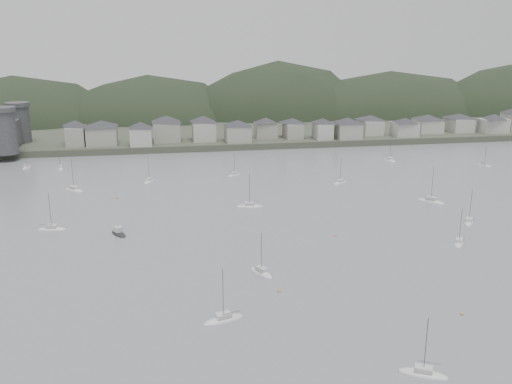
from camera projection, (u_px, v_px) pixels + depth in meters
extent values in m
plane|color=slate|center=(333.00, 336.00, 96.84)|extent=(900.00, 900.00, 0.00)
cube|color=#383D2D|center=(198.00, 114.00, 376.30)|extent=(900.00, 250.00, 3.00)
ellipsoid|color=black|center=(19.00, 142.00, 338.22)|extent=(138.98, 92.48, 81.13)
ellipsoid|color=black|center=(150.00, 138.00, 352.72)|extent=(132.08, 90.41, 79.74)
ellipsoid|color=black|center=(277.00, 138.00, 367.92)|extent=(133.88, 88.37, 101.41)
ellipsoid|color=black|center=(387.00, 133.00, 375.63)|extent=(165.81, 81.78, 82.55)
cylinder|color=#343436|center=(4.00, 133.00, 235.15)|extent=(10.00, 10.00, 18.00)
cylinder|color=#343436|center=(19.00, 125.00, 261.84)|extent=(10.00, 10.00, 17.00)
cube|color=#343436|center=(13.00, 135.00, 249.22)|extent=(3.50, 30.00, 12.00)
cube|color=gray|center=(76.00, 136.00, 256.23)|extent=(8.34, 12.91, 8.59)
pyramid|color=#2A292E|center=(75.00, 123.00, 254.70)|extent=(15.78, 15.78, 3.01)
cube|color=gray|center=(102.00, 136.00, 257.69)|extent=(13.68, 13.35, 8.36)
pyramid|color=#2A292E|center=(101.00, 124.00, 256.20)|extent=(20.07, 20.07, 2.93)
cube|color=#AEABA4|center=(141.00, 137.00, 255.78)|extent=(9.78, 10.20, 8.08)
pyramid|color=#2A292E|center=(140.00, 125.00, 254.34)|extent=(14.83, 14.83, 2.83)
cube|color=gray|center=(167.00, 132.00, 266.88)|extent=(12.59, 13.33, 9.09)
pyramid|color=#2A292E|center=(166.00, 119.00, 265.25)|extent=(19.24, 19.24, 3.18)
cube|color=#AEABA4|center=(204.00, 131.00, 268.53)|extent=(10.74, 12.17, 8.87)
pyramid|color=#2A292E|center=(203.00, 119.00, 266.95)|extent=(17.01, 17.01, 3.10)
cube|color=gray|center=(238.00, 134.00, 265.18)|extent=(11.63, 12.09, 7.69)
pyramid|color=#2A292E|center=(238.00, 123.00, 263.81)|extent=(17.61, 17.61, 2.69)
cube|color=gray|center=(266.00, 130.00, 276.10)|extent=(10.37, 9.35, 7.44)
pyramid|color=#2A292E|center=(266.00, 120.00, 274.77)|extent=(14.65, 14.65, 2.60)
cube|color=gray|center=(293.00, 130.00, 276.17)|extent=(8.24, 12.20, 7.22)
pyramid|color=#2A292E|center=(293.00, 121.00, 274.89)|extent=(15.17, 15.17, 2.53)
cube|color=#AEABA4|center=(323.00, 131.00, 273.58)|extent=(8.06, 10.91, 7.46)
pyramid|color=#2A292E|center=(323.00, 121.00, 272.25)|extent=(14.08, 14.08, 2.61)
cube|color=gray|center=(348.00, 131.00, 274.28)|extent=(11.73, 11.78, 7.66)
pyramid|color=#2A292E|center=(348.00, 120.00, 272.92)|extent=(17.46, 17.46, 2.68)
cube|color=#AEABA4|center=(370.00, 127.00, 286.42)|extent=(10.19, 13.02, 7.33)
pyramid|color=#2A292E|center=(371.00, 118.00, 285.12)|extent=(17.23, 17.23, 2.57)
cube|color=#AEABA4|center=(405.00, 129.00, 280.68)|extent=(11.70, 9.81, 6.88)
pyramid|color=#2A292E|center=(405.00, 120.00, 279.46)|extent=(15.97, 15.97, 2.41)
cube|color=#AEABA4|center=(427.00, 126.00, 291.99)|extent=(12.83, 12.48, 7.00)
pyramid|color=#2A292E|center=(428.00, 117.00, 290.74)|extent=(18.79, 18.79, 2.45)
cube|color=#AEABA4|center=(459.00, 125.00, 295.67)|extent=(11.07, 13.50, 6.97)
pyramid|color=#2A292E|center=(460.00, 116.00, 294.43)|extent=(18.25, 18.25, 2.44)
cube|color=#AEABA4|center=(493.00, 126.00, 290.98)|extent=(13.75, 9.12, 7.34)
pyramid|color=#2A292E|center=(494.00, 116.00, 289.67)|extent=(16.97, 16.97, 2.57)
ellipsoid|color=silver|center=(27.00, 168.00, 225.04)|extent=(3.67, 7.25, 1.39)
cube|color=beige|center=(27.00, 165.00, 224.78)|extent=(2.02, 2.70, 0.70)
cylinder|color=#3F3F42|center=(26.00, 157.00, 223.86)|extent=(0.12, 0.12, 8.67)
cylinder|color=#3F3F42|center=(26.00, 165.00, 223.53)|extent=(0.77, 3.07, 0.10)
ellipsoid|color=silver|center=(459.00, 244.00, 140.92)|extent=(5.85, 7.27, 1.44)
cube|color=beige|center=(459.00, 240.00, 140.66)|extent=(2.70, 2.97, 0.70)
cylinder|color=#3F3F42|center=(461.00, 226.00, 139.70)|extent=(0.12, 0.12, 8.98)
cylinder|color=#3F3F42|center=(464.00, 239.00, 139.61)|extent=(1.85, 2.76, 0.10)
ellipsoid|color=silver|center=(261.00, 273.00, 122.95)|extent=(5.44, 7.83, 1.51)
cube|color=beige|center=(261.00, 269.00, 122.68)|extent=(2.64, 3.09, 0.70)
cylinder|color=#3F3F42|center=(261.00, 253.00, 121.67)|extent=(0.12, 0.12, 9.41)
cylinder|color=#3F3F42|center=(260.00, 269.00, 121.27)|extent=(1.56, 3.09, 0.10)
ellipsoid|color=silver|center=(423.00, 375.00, 85.67)|extent=(7.82, 5.77, 1.52)
cube|color=beige|center=(424.00, 369.00, 85.39)|extent=(3.13, 2.74, 0.70)
cylinder|color=#3F3F42|center=(426.00, 347.00, 84.38)|extent=(0.12, 0.12, 9.48)
cylinder|color=#3F3F42|center=(429.00, 362.00, 86.07)|extent=(3.04, 1.73, 0.10)
ellipsoid|color=silver|center=(340.00, 183.00, 200.82)|extent=(7.38, 5.98, 1.46)
cube|color=beige|center=(340.00, 180.00, 200.54)|extent=(3.02, 2.75, 0.70)
cylinder|color=#3F3F42|center=(341.00, 170.00, 199.57)|extent=(0.12, 0.12, 9.13)
cylinder|color=#3F3F42|center=(337.00, 178.00, 200.90)|extent=(2.79, 1.90, 0.10)
ellipsoid|color=silver|center=(223.00, 320.00, 102.29)|extent=(8.42, 4.79, 1.60)
cube|color=beige|center=(223.00, 315.00, 102.00)|extent=(3.20, 2.51, 0.70)
cylinder|color=#3F3F42|center=(223.00, 295.00, 100.92)|extent=(0.12, 0.12, 10.03)
cylinder|color=#3F3F42|center=(231.00, 313.00, 101.69)|extent=(3.48, 1.15, 0.10)
ellipsoid|color=silver|center=(74.00, 190.00, 190.86)|extent=(8.37, 8.36, 1.79)
cube|color=beige|center=(74.00, 187.00, 190.55)|extent=(3.61, 3.61, 0.70)
cylinder|color=#3F3F42|center=(73.00, 174.00, 189.34)|extent=(0.12, 0.12, 11.20)
cylinder|color=#3F3F42|center=(70.00, 187.00, 189.12)|extent=(2.93, 2.92, 0.10)
ellipsoid|color=silver|center=(484.00, 166.00, 228.70)|extent=(4.70, 6.67, 1.29)
cube|color=beige|center=(484.00, 163.00, 228.46)|extent=(2.27, 2.64, 0.70)
cylinder|color=#3F3F42|center=(485.00, 156.00, 227.60)|extent=(0.12, 0.12, 8.04)
cylinder|color=#3F3F42|center=(485.00, 163.00, 227.24)|extent=(1.38, 2.64, 0.10)
ellipsoid|color=silver|center=(60.00, 169.00, 223.08)|extent=(4.44, 7.58, 1.44)
cube|color=beige|center=(60.00, 166.00, 222.81)|extent=(2.30, 2.90, 0.70)
cylinder|color=#3F3F42|center=(59.00, 157.00, 221.85)|extent=(0.12, 0.12, 9.03)
cylinder|color=#3F3F42|center=(58.00, 166.00, 221.43)|extent=(1.10, 3.12, 0.10)
ellipsoid|color=silver|center=(149.00, 182.00, 202.85)|extent=(5.18, 8.12, 1.55)
cube|color=beige|center=(149.00, 179.00, 202.56)|extent=(2.59, 3.15, 0.70)
cylinder|color=#3F3F42|center=(149.00, 168.00, 201.53)|extent=(0.12, 0.12, 9.69)
cylinder|color=#3F3F42|center=(148.00, 177.00, 203.56)|extent=(1.39, 3.28, 0.10)
ellipsoid|color=silver|center=(390.00, 161.00, 238.18)|extent=(4.32, 9.20, 1.77)
cube|color=beige|center=(390.00, 158.00, 237.86)|extent=(2.45, 3.39, 0.70)
cylinder|color=#3F3F42|center=(390.00, 148.00, 236.68)|extent=(0.12, 0.12, 11.06)
cylinder|color=#3F3F42|center=(389.00, 156.00, 239.25)|extent=(0.79, 3.94, 0.10)
ellipsoid|color=silver|center=(469.00, 223.00, 157.13)|extent=(6.30, 7.47, 1.50)
cube|color=beige|center=(469.00, 219.00, 156.86)|extent=(2.86, 3.09, 0.70)
cylinder|color=#3F3F42|center=(471.00, 206.00, 155.86)|extent=(0.12, 0.12, 9.35)
cylinder|color=#3F3F42|center=(474.00, 218.00, 155.81)|extent=(2.04, 2.80, 0.10)
ellipsoid|color=silver|center=(52.00, 230.00, 151.28)|extent=(8.31, 3.93, 1.60)
cube|color=beige|center=(52.00, 226.00, 150.99)|extent=(3.06, 2.22, 0.70)
cylinder|color=#3F3F42|center=(50.00, 212.00, 149.92)|extent=(0.12, 0.12, 9.97)
cylinder|color=#3F3F42|center=(46.00, 225.00, 150.36)|extent=(3.55, 0.73, 0.10)
ellipsoid|color=silver|center=(234.00, 175.00, 212.29)|extent=(6.31, 5.25, 1.26)
cube|color=beige|center=(234.00, 173.00, 212.05)|extent=(2.60, 2.39, 0.70)
cylinder|color=#3F3F42|center=(234.00, 165.00, 211.21)|extent=(0.12, 0.12, 7.86)
cylinder|color=#3F3F42|center=(232.00, 171.00, 212.35)|extent=(2.38, 1.70, 0.10)
ellipsoid|color=silver|center=(250.00, 207.00, 172.14)|extent=(8.74, 4.19, 1.68)
cube|color=beige|center=(250.00, 203.00, 171.84)|extent=(3.23, 2.36, 0.70)
cylinder|color=#3F3F42|center=(249.00, 190.00, 170.72)|extent=(0.12, 0.12, 10.48)
cylinder|color=#3F3F42|center=(254.00, 201.00, 172.22)|extent=(3.73, 0.80, 0.10)
ellipsoid|color=silver|center=(431.00, 202.00, 177.29)|extent=(8.04, 8.82, 1.81)
cube|color=beige|center=(431.00, 198.00, 176.98)|extent=(3.57, 3.72, 0.70)
cylinder|color=#3F3F42|center=(432.00, 184.00, 175.76)|extent=(0.12, 0.12, 11.34)
cylinder|color=#3F3F42|center=(430.00, 198.00, 175.46)|extent=(2.69, 3.20, 0.10)
ellipsoid|color=black|center=(119.00, 234.00, 147.82)|extent=(5.39, 7.30, 1.52)
cube|color=beige|center=(118.00, 229.00, 147.44)|extent=(2.68, 2.73, 1.40)
cylinder|color=#3F3F42|center=(118.00, 226.00, 147.21)|extent=(0.10, 0.10, 1.20)
sphere|color=#CA8643|center=(335.00, 236.00, 146.34)|extent=(0.70, 0.70, 0.70)
sphere|color=#CA8643|center=(462.00, 314.00, 104.51)|extent=(0.70, 0.70, 0.70)
sphere|color=#CA8643|center=(279.00, 291.00, 114.10)|extent=(0.70, 0.70, 0.70)
sphere|color=#CA8643|center=(117.00, 198.00, 181.84)|extent=(0.70, 0.70, 0.70)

